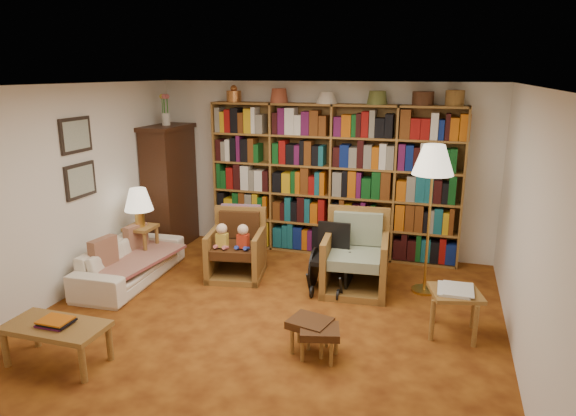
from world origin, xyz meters
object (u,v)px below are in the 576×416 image
at_px(side_table_lamp, 141,238).
at_px(coffee_table, 56,330).
at_px(armchair_leather, 239,248).
at_px(footstool_b, 310,325).
at_px(armchair_sage, 357,259).
at_px(footstool_a, 320,333).
at_px(sofa, 131,261).
at_px(wheelchair, 331,260).
at_px(floor_lamp, 433,166).
at_px(side_table_papers, 455,298).

bearing_deg(side_table_lamp, coffee_table, -75.65).
height_order(armchair_leather, footstool_b, armchair_leather).
bearing_deg(armchair_sage, armchair_leather, -178.86).
bearing_deg(footstool_a, footstool_b, 139.45).
bearing_deg(sofa, footstool_b, -113.70).
relative_size(sofa, footstool_b, 3.90).
distance_m(side_table_lamp, armchair_sage, 2.94).
distance_m(armchair_sage, wheelchair, 0.32).
distance_m(wheelchair, floor_lamp, 1.66).
distance_m(sofa, side_table_lamp, 0.47).
distance_m(floor_lamp, footstool_a, 2.44).
bearing_deg(wheelchair, armchair_leather, 175.18).
bearing_deg(side_table_papers, side_table_lamp, 170.56).
bearing_deg(side_table_papers, wheelchair, 152.50).
bearing_deg(armchair_leather, armchair_sage, 1.14).
bearing_deg(side_table_papers, sofa, 176.38).
distance_m(side_table_lamp, coffee_table, 2.42).
xyz_separation_m(sofa, armchair_leather, (1.26, 0.61, 0.11)).
height_order(armchair_sage, coffee_table, armchair_sage).
relative_size(armchair_leather, coffee_table, 0.96).
xyz_separation_m(sofa, side_table_lamp, (-0.10, 0.43, 0.17)).
xyz_separation_m(side_table_lamp, floor_lamp, (3.76, 0.33, 1.14)).
relative_size(floor_lamp, footstool_a, 4.22).
height_order(footstool_b, coffee_table, coffee_table).
xyz_separation_m(armchair_leather, wheelchair, (1.28, -0.11, 0.01)).
relative_size(armchair_leather, armchair_sage, 0.91).
bearing_deg(side_table_papers, footstool_b, -150.51).
bearing_deg(armchair_leather, floor_lamp, 3.44).
bearing_deg(armchair_sage, footstool_a, -91.32).
xyz_separation_m(footstool_a, coffee_table, (-2.29, -0.81, 0.09)).
xyz_separation_m(sofa, floor_lamp, (3.66, 0.76, 1.32)).
relative_size(sofa, coffee_table, 1.87).
height_order(floor_lamp, coffee_table, floor_lamp).
relative_size(wheelchair, footstool_a, 1.92).
bearing_deg(sofa, wheelchair, -81.88).
distance_m(armchair_leather, wheelchair, 1.29).
relative_size(armchair_sage, wheelchair, 1.18).
height_order(armchair_leather, wheelchair, armchair_leather).
height_order(side_table_lamp, footstool_a, side_table_lamp).
xyz_separation_m(side_table_lamp, side_table_papers, (4.10, -0.68, -0.02)).
bearing_deg(footstool_a, wheelchair, 98.78).
bearing_deg(footstool_a, armchair_sage, 88.68).
bearing_deg(coffee_table, footstool_b, 22.83).
xyz_separation_m(floor_lamp, footstool_a, (-0.87, -1.87, -1.32)).
bearing_deg(footstool_b, floor_lamp, 60.50).
relative_size(side_table_papers, footstool_b, 1.31).
bearing_deg(side_table_lamp, armchair_sage, 4.19).
xyz_separation_m(sofa, armchair_sage, (2.83, 0.64, 0.12)).
xyz_separation_m(side_table_lamp, footstool_a, (2.89, -1.54, -0.18)).
distance_m(footstool_b, coffee_table, 2.35).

